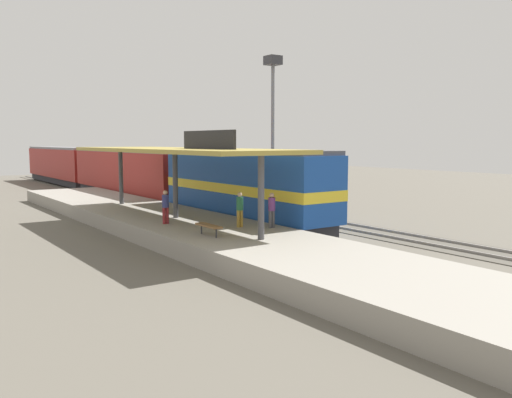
# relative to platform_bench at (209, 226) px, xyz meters

# --- Properties ---
(ground_plane) EXTENTS (120.00, 120.00, 0.00)m
(ground_plane) POSITION_rel_platform_bench_xyz_m (8.00, 5.98, -1.34)
(ground_plane) COLOR #5B564C
(track_near) EXTENTS (3.20, 110.00, 0.16)m
(track_near) POSITION_rel_platform_bench_xyz_m (6.00, 5.98, -1.31)
(track_near) COLOR #4E4941
(track_near) RESTS_ON ground
(track_far) EXTENTS (3.20, 110.00, 0.16)m
(track_far) POSITION_rel_platform_bench_xyz_m (10.60, 5.98, -1.31)
(track_far) COLOR #4E4941
(track_far) RESTS_ON ground
(platform) EXTENTS (6.00, 44.00, 0.90)m
(platform) POSITION_rel_platform_bench_xyz_m (1.40, 5.98, -0.89)
(platform) COLOR gray
(platform) RESTS_ON ground
(station_canopy) EXTENTS (5.20, 18.00, 4.70)m
(station_canopy) POSITION_rel_platform_bench_xyz_m (1.40, 5.89, 3.19)
(station_canopy) COLOR #47474C
(station_canopy) RESTS_ON platform
(platform_bench) EXTENTS (0.44, 1.70, 0.50)m
(platform_bench) POSITION_rel_platform_bench_xyz_m (0.00, 0.00, 0.00)
(platform_bench) COLOR #333338
(platform_bench) RESTS_ON platform
(locomotive) EXTENTS (2.93, 14.43, 4.44)m
(locomotive) POSITION_rel_platform_bench_xyz_m (6.00, 6.09, 1.07)
(locomotive) COLOR #28282D
(locomotive) RESTS_ON track_near
(passenger_carriage_front) EXTENTS (2.90, 20.00, 4.24)m
(passenger_carriage_front) POSITION_rel_platform_bench_xyz_m (6.00, 24.09, 0.97)
(passenger_carriage_front) COLOR #28282D
(passenger_carriage_front) RESTS_ON track_near
(passenger_carriage_rear) EXTENTS (2.90, 20.00, 4.24)m
(passenger_carriage_rear) POSITION_rel_platform_bench_xyz_m (6.00, 44.89, 0.97)
(passenger_carriage_rear) COLOR #28282D
(passenger_carriage_rear) RESTS_ON track_near
(light_mast) EXTENTS (1.10, 1.10, 11.70)m
(light_mast) POSITION_rel_platform_bench_xyz_m (13.80, 13.56, 7.05)
(light_mast) COLOR slate
(light_mast) RESTS_ON ground
(person_waiting) EXTENTS (0.34, 0.34, 1.71)m
(person_waiting) POSITION_rel_platform_bench_xyz_m (-0.03, 4.27, 0.51)
(person_waiting) COLOR maroon
(person_waiting) RESTS_ON platform
(person_walking) EXTENTS (0.34, 0.34, 1.71)m
(person_walking) POSITION_rel_platform_bench_xyz_m (2.46, 1.21, 0.51)
(person_walking) COLOR olive
(person_walking) RESTS_ON platform
(person_boarding) EXTENTS (0.34, 0.34, 1.71)m
(person_boarding) POSITION_rel_platform_bench_xyz_m (3.60, 0.13, 0.51)
(person_boarding) COLOR #4C4C51
(person_boarding) RESTS_ON platform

